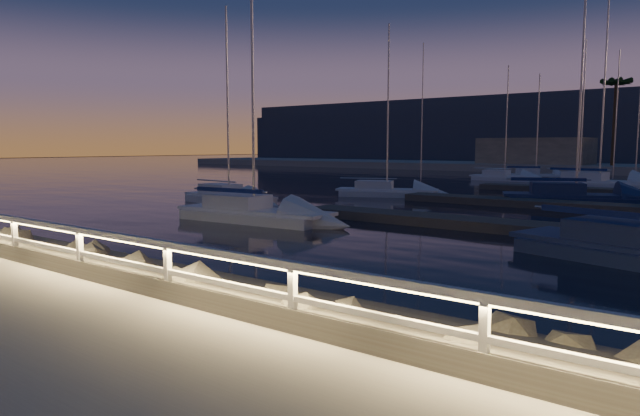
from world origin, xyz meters
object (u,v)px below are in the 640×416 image
(sailboat_b, at_px, (250,212))
(sailboat_n, at_px, (503,177))
(sailboat_a, at_px, (227,196))
(sailboat_j, at_px, (572,196))
(sailboat_k, at_px, (596,182))
(guard_rail, at_px, (242,271))
(sailboat_m, at_px, (534,175))
(sailboat_f, at_px, (384,190))

(sailboat_b, relative_size, sailboat_n, 1.16)
(sailboat_n, bearing_deg, sailboat_b, -86.88)
(sailboat_a, height_order, sailboat_j, sailboat_j)
(sailboat_b, distance_m, sailboat_k, 33.55)
(guard_rail, xyz_separation_m, sailboat_j, (-2.07, 29.07, -0.92))
(guard_rail, xyz_separation_m, sailboat_n, (-13.41, 49.13, -0.98))
(sailboat_m, height_order, sailboat_n, sailboat_n)
(sailboat_a, distance_m, sailboat_n, 32.60)
(sailboat_a, height_order, sailboat_f, sailboat_f)
(sailboat_a, relative_size, sailboat_j, 0.83)
(sailboat_f, relative_size, sailboat_j, 0.83)
(sailboat_b, bearing_deg, guard_rail, -50.63)
(sailboat_f, relative_size, sailboat_n, 1.02)
(sailboat_k, relative_size, sailboat_m, 1.41)
(sailboat_j, distance_m, sailboat_n, 23.04)
(sailboat_n, bearing_deg, sailboat_k, -25.09)
(sailboat_n, bearing_deg, guard_rail, -74.40)
(sailboat_a, distance_m, sailboat_j, 20.34)
(sailboat_n, bearing_deg, sailboat_a, -98.40)
(sailboat_m, bearing_deg, sailboat_n, -132.12)
(sailboat_k, height_order, sailboat_m, sailboat_k)
(guard_rail, bearing_deg, sailboat_b, 134.08)
(sailboat_f, bearing_deg, sailboat_b, -105.46)
(sailboat_f, xyz_separation_m, sailboat_m, (1.61, 27.14, 0.01))
(sailboat_b, relative_size, sailboat_k, 0.85)
(guard_rail, distance_m, sailboat_f, 29.92)
(sailboat_j, relative_size, sailboat_k, 0.91)
(sailboat_a, xyz_separation_m, sailboat_f, (4.90, 9.80, -0.02))
(sailboat_a, bearing_deg, sailboat_k, 69.08)
(sailboat_b, xyz_separation_m, sailboat_f, (-1.86, 14.72, -0.03))
(sailboat_a, xyz_separation_m, sailboat_j, (16.29, 12.17, 0.03))
(sailboat_k, xyz_separation_m, sailboat_n, (-9.40, 4.47, -0.06))
(sailboat_a, xyz_separation_m, sailboat_b, (6.76, -4.92, 0.01))
(sailboat_n, bearing_deg, sailboat_m, 72.05)
(sailboat_b, distance_m, sailboat_j, 19.57)
(sailboat_j, relative_size, sailboat_m, 1.28)
(sailboat_a, xyz_separation_m, sailboat_n, (4.96, 32.22, -0.03))
(guard_rail, bearing_deg, sailboat_m, 102.41)
(sailboat_j, xyz_separation_m, sailboat_m, (-9.78, 24.77, -0.05))
(sailboat_b, bearing_deg, sailboat_f, 92.48)
(sailboat_b, height_order, sailboat_j, sailboat_j)
(guard_rail, bearing_deg, sailboat_f, 116.75)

